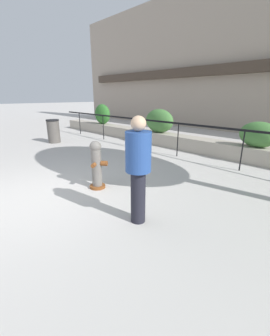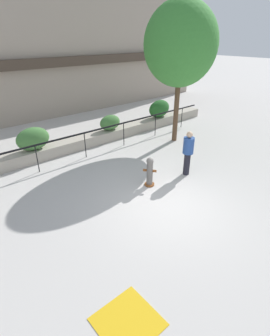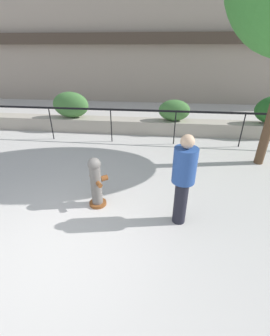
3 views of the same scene
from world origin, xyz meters
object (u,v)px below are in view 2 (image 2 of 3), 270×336
object	(u,v)px
hedge_bush_1	(33,139)
street_tree	(181,45)
hedge_bush_2	(110,123)
pedestrian	(188,151)
fire_hydrant	(150,171)
hedge_bush_3	(159,109)

from	to	relation	value
hedge_bush_1	street_tree	world-z (taller)	street_tree
hedge_bush_2	pedestrian	world-z (taller)	pedestrian
hedge_bush_1	fire_hydrant	world-z (taller)	hedge_bush_1
fire_hydrant	hedge_bush_3	bearing A→B (deg)	41.80
hedge_bush_1	pedestrian	xyz separation A→B (m)	(3.89, -5.01, 0.00)
hedge_bush_1	street_tree	xyz separation A→B (m)	(6.30, -2.27, 3.46)
street_tree	pedestrian	bearing A→B (deg)	-131.35
street_tree	pedestrian	distance (m)	5.03
hedge_bush_2	hedge_bush_3	bearing A→B (deg)	0.00
hedge_bush_1	hedge_bush_2	world-z (taller)	hedge_bush_1
hedge_bush_1	hedge_bush_3	bearing A→B (deg)	0.00
hedge_bush_2	pedestrian	xyz separation A→B (m)	(-0.05, -5.01, 0.10)
hedge_bush_1	hedge_bush_3	world-z (taller)	hedge_bush_3
fire_hydrant	pedestrian	distance (m)	1.74
fire_hydrant	street_tree	bearing A→B (deg)	30.74
pedestrian	hedge_bush_2	bearing A→B (deg)	89.47
fire_hydrant	hedge_bush_1	bearing A→B (deg)	115.54
street_tree	pedestrian	size ratio (longest dim) A/B	3.62
hedge_bush_2	fire_hydrant	bearing A→B (deg)	-109.93
hedge_bush_3	pedestrian	xyz separation A→B (m)	(-3.59, -5.01, -0.01)
hedge_bush_3	fire_hydrant	bearing A→B (deg)	-138.20
hedge_bush_3	street_tree	size ratio (longest dim) A/B	0.24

